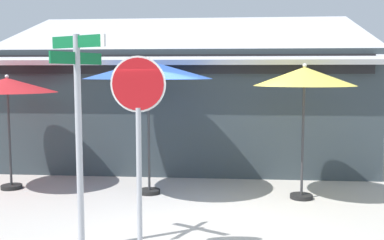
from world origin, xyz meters
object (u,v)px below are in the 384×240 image
street_sign_post (79,118)px  patio_umbrella_crimson_left (7,87)px  stop_sign (138,120)px  patio_umbrella_royal_blue_center (148,71)px  patio_umbrella_mustard_right (304,78)px

street_sign_post → patio_umbrella_crimson_left: size_ratio=1.22×
stop_sign → patio_umbrella_royal_blue_center: patio_umbrella_royal_blue_center is taller
patio_umbrella_crimson_left → patio_umbrella_royal_blue_center: patio_umbrella_royal_blue_center is taller
patio_umbrella_crimson_left → patio_umbrella_royal_blue_center: size_ratio=0.87×
patio_umbrella_crimson_left → patio_umbrella_mustard_right: bearing=-2.3°
patio_umbrella_royal_blue_center → street_sign_post: bearing=-98.2°
patio_umbrella_crimson_left → patio_umbrella_royal_blue_center: (3.01, -0.13, 0.33)m
patio_umbrella_crimson_left → stop_sign: bearing=-43.4°
street_sign_post → stop_sign: size_ratio=1.11×
street_sign_post → patio_umbrella_crimson_left: street_sign_post is taller
patio_umbrella_mustard_right → patio_umbrella_crimson_left: bearing=177.7°
street_sign_post → patio_umbrella_mustard_right: street_sign_post is taller
stop_sign → patio_umbrella_royal_blue_center: 3.25m
patio_umbrella_royal_blue_center → patio_umbrella_mustard_right: bearing=-2.1°
patio_umbrella_crimson_left → patio_umbrella_mustard_right: (6.06, -0.24, 0.19)m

